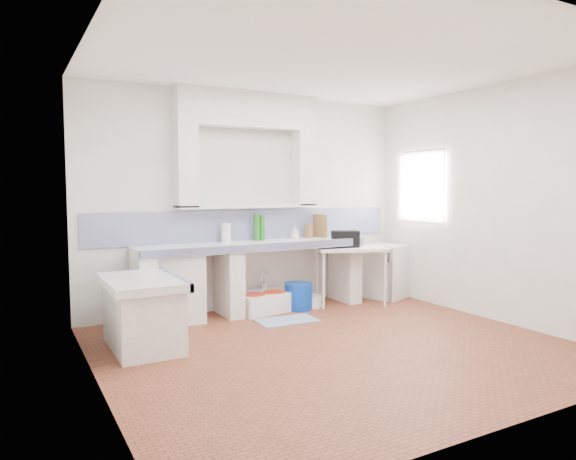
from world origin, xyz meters
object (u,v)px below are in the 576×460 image
fridge (386,271)px  sink (269,302)px  side_table (351,276)px  stove (177,288)px

fridge → sink: bearing=155.3°
fridge → side_table: bearing=166.9°
stove → side_table: stove is taller
stove → fridge: size_ratio=1.05×
sink → side_table: (1.14, -0.22, 0.28)m
stove → side_table: bearing=-2.4°
stove → sink: bearing=2.0°
side_table → fridge: size_ratio=1.22×
side_table → sink: bearing=-170.0°
stove → sink: stove is taller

